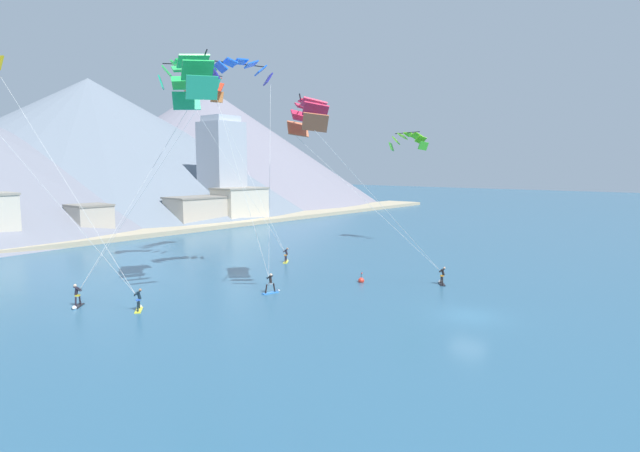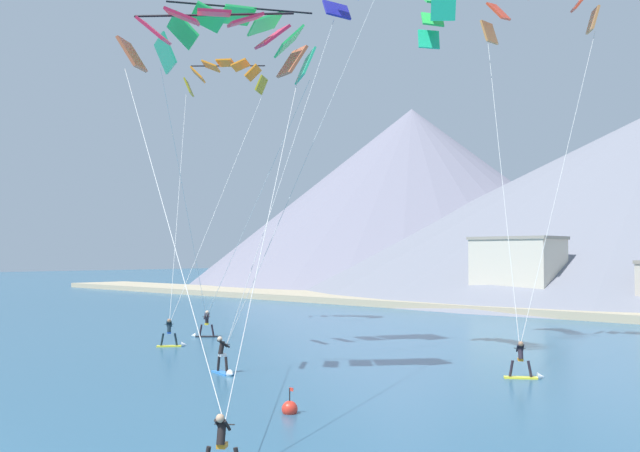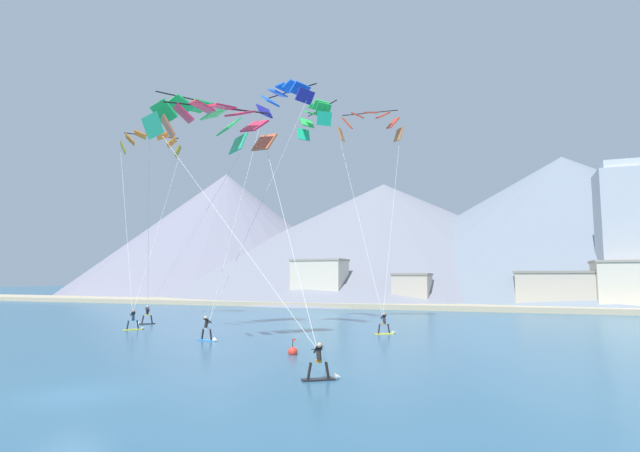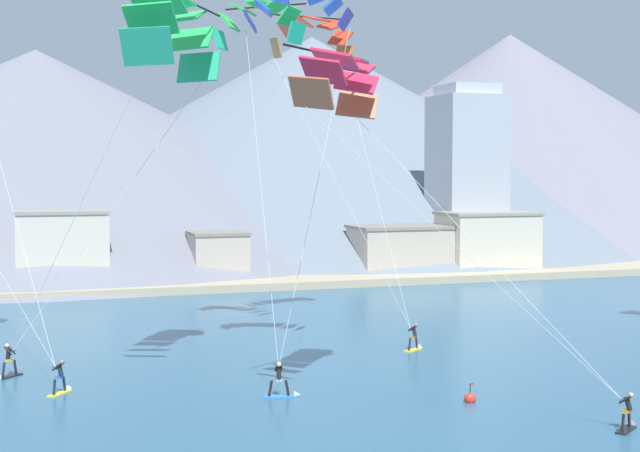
# 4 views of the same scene
# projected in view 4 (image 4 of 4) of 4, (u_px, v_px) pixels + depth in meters

# --- Properties ---
(kitesurfer_near_lead) EXTENTS (1.37, 1.63, 1.75)m
(kitesurfer_near_lead) POSITION_uv_depth(u_px,v_px,m) (62.00, 383.00, 42.67)
(kitesurfer_near_lead) COLOR yellow
(kitesurfer_near_lead) RESTS_ON ground
(kitesurfer_near_trail) EXTENTS (1.66, 1.32, 1.74)m
(kitesurfer_near_trail) POSITION_uv_depth(u_px,v_px,m) (415.00, 341.00, 53.19)
(kitesurfer_near_trail) COLOR yellow
(kitesurfer_near_trail) RESTS_ON ground
(kitesurfer_mid_center) EXTENTS (1.79, 0.76, 1.79)m
(kitesurfer_mid_center) POSITION_uv_depth(u_px,v_px,m) (283.00, 386.00, 41.89)
(kitesurfer_mid_center) COLOR #337FDB
(kitesurfer_mid_center) RESTS_ON ground
(kitesurfer_far_left) EXTENTS (1.52, 1.51, 1.82)m
(kitesurfer_far_left) POSITION_uv_depth(u_px,v_px,m) (6.00, 367.00, 45.92)
(kitesurfer_far_left) COLOR black
(kitesurfer_far_left) RESTS_ON ground
(kitesurfer_far_right) EXTENTS (1.65, 1.33, 1.69)m
(kitesurfer_far_right) POSITION_uv_depth(u_px,v_px,m) (628.00, 418.00, 36.60)
(kitesurfer_far_right) COLOR black
(kitesurfer_far_right) RESTS_ON ground
(parafoil_kite_near_trail) EXTENTS (6.35, 10.81, 19.78)m
(parafoil_kite_near_trail) POSITION_uv_depth(u_px,v_px,m) (315.00, 35.00, 59.33)
(parafoil_kite_near_trail) COLOR #C37A40
(parafoil_kite_mid_center) EXTENTS (5.92, 7.99, 18.96)m
(parafoil_kite_mid_center) POSITION_uv_depth(u_px,v_px,m) (298.00, 9.00, 47.70)
(parafoil_kite_mid_center) COLOR #262696
(parafoil_kite_far_left) EXTENTS (10.90, 8.73, 17.61)m
(parafoil_kite_far_left) POSITION_uv_depth(u_px,v_px,m) (172.00, 29.00, 43.65)
(parafoil_kite_far_left) COLOR #28B37C
(parafoil_kite_far_right) EXTENTS (12.92, 10.77, 14.67)m
(parafoil_kite_far_right) POSITION_uv_depth(u_px,v_px,m) (342.00, 77.00, 39.50)
(parafoil_kite_far_right) COLOR #C9613C
(parafoil_kite_distant_high_outer) EXTENTS (5.30, 5.32, 2.85)m
(parafoil_kite_distant_high_outer) POSITION_uv_depth(u_px,v_px,m) (259.00, 18.00, 54.75)
(parafoil_kite_distant_high_outer) COLOR #1EC58B
(race_marker_buoy) EXTENTS (0.56, 0.56, 1.02)m
(race_marker_buoy) POSITION_uv_depth(u_px,v_px,m) (470.00, 399.00, 41.03)
(race_marker_buoy) COLOR red
(race_marker_buoy) RESTS_ON ground
(shoreline_strip) EXTENTS (180.00, 10.00, 0.70)m
(shoreline_strip) POSITION_uv_depth(u_px,v_px,m) (205.00, 283.00, 82.93)
(shoreline_strip) COLOR tan
(shoreline_strip) RESTS_ON ground
(shore_building_harbour_front) EXTENTS (9.91, 6.28, 6.53)m
(shore_building_harbour_front) POSITION_uv_depth(u_px,v_px,m) (487.00, 243.00, 93.57)
(shore_building_harbour_front) COLOR beige
(shore_building_harbour_front) RESTS_ON ground
(shore_building_promenade_mid) EXTENTS (5.41, 5.42, 4.97)m
(shore_building_promenade_mid) POSITION_uv_depth(u_px,v_px,m) (218.00, 257.00, 85.83)
(shore_building_promenade_mid) COLOR #B7AD9E
(shore_building_promenade_mid) RESTS_ON ground
(shore_building_quay_east) EXTENTS (9.92, 6.41, 5.22)m
(shore_building_quay_east) POSITION_uv_depth(u_px,v_px,m) (400.00, 251.00, 91.59)
(shore_building_quay_east) COLOR #B7AD9E
(shore_building_quay_east) RESTS_ON ground
(shore_building_quay_west) EXTENTS (8.32, 5.49, 7.22)m
(shore_building_quay_west) POSITION_uv_depth(u_px,v_px,m) (62.00, 250.00, 80.58)
(shore_building_quay_west) COLOR beige
(shore_building_quay_west) RESTS_ON ground
(highrise_tower) EXTENTS (7.00, 7.00, 20.32)m
(highrise_tower) POSITION_uv_depth(u_px,v_px,m) (466.00, 179.00, 98.58)
(highrise_tower) COLOR #A8ADB7
(highrise_tower) RESTS_ON ground
(mountain_peak_central_summit) EXTENTS (114.47, 114.47, 32.15)m
(mountain_peak_central_summit) POSITION_uv_depth(u_px,v_px,m) (312.00, 139.00, 141.50)
(mountain_peak_central_summit) COLOR slate
(mountain_peak_central_summit) RESTS_ON ground
(mountain_peak_east_shoulder) EXTENTS (101.85, 101.85, 33.77)m
(mountain_peak_east_shoulder) POSITION_uv_depth(u_px,v_px,m) (509.00, 136.00, 149.25)
(mountain_peak_east_shoulder) COLOR gray
(mountain_peak_east_shoulder) RESTS_ON ground
(mountain_peak_far_spur) EXTENTS (115.51, 115.51, 28.15)m
(mountain_peak_far_spur) POSITION_uv_depth(u_px,v_px,m) (37.00, 149.00, 126.92)
(mountain_peak_far_spur) COLOR slate
(mountain_peak_far_spur) RESTS_ON ground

